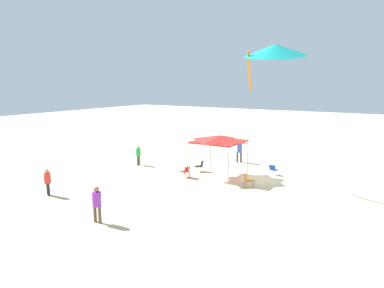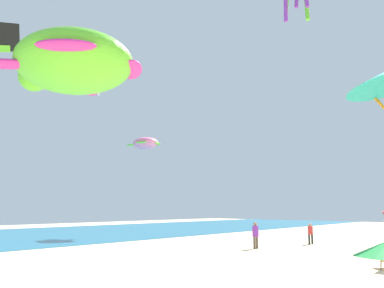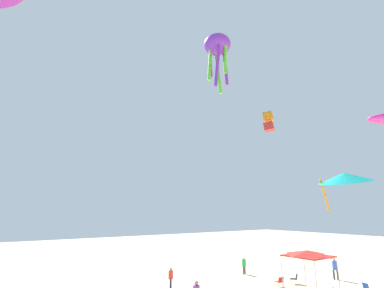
# 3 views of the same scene
# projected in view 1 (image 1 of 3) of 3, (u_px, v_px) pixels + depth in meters

# --- Properties ---
(ground) EXTENTS (120.00, 120.00, 0.10)m
(ground) POSITION_uv_depth(u_px,v_px,m) (262.00, 179.00, 24.89)
(ground) COLOR beige
(canopy_tent) EXTENTS (3.15, 3.14, 2.95)m
(canopy_tent) POSITION_uv_depth(u_px,v_px,m) (219.00, 139.00, 24.79)
(canopy_tent) COLOR #B7B7BC
(canopy_tent) RESTS_ON ground
(folding_chair_right_of_tent) EXTENTS (0.80, 0.81, 0.82)m
(folding_chair_right_of_tent) POSITION_uv_depth(u_px,v_px,m) (200.00, 165.00, 26.58)
(folding_chair_right_of_tent) COLOR black
(folding_chair_right_of_tent) RESTS_ON ground
(folding_chair_facing_ocean) EXTENTS (0.74, 0.66, 0.82)m
(folding_chair_facing_ocean) POSITION_uv_depth(u_px,v_px,m) (186.00, 171.00, 24.92)
(folding_chair_facing_ocean) COLOR black
(folding_chair_facing_ocean) RESTS_ON ground
(folding_chair_left_of_tent) EXTENTS (0.65, 0.73, 0.82)m
(folding_chair_left_of_tent) POSITION_uv_depth(u_px,v_px,m) (273.00, 169.00, 25.43)
(folding_chair_left_of_tent) COLOR black
(folding_chair_left_of_tent) RESTS_ON ground
(folding_chair_near_cooler) EXTENTS (0.71, 0.63, 0.82)m
(folding_chair_near_cooler) POSITION_uv_depth(u_px,v_px,m) (248.00, 179.00, 22.73)
(folding_chair_near_cooler) COLOR black
(folding_chair_near_cooler) RESTS_ON ground
(person_watching_sky) EXTENTS (0.48, 0.42, 1.78)m
(person_watching_sky) POSITION_uv_depth(u_px,v_px,m) (97.00, 201.00, 16.79)
(person_watching_sky) COLOR brown
(person_watching_sky) RESTS_ON ground
(person_far_stroller) EXTENTS (0.39, 0.42, 1.62)m
(person_far_stroller) POSITION_uv_depth(u_px,v_px,m) (138.00, 153.00, 28.55)
(person_far_stroller) COLOR brown
(person_far_stroller) RESTS_ON ground
(person_by_tent) EXTENTS (0.40, 0.38, 1.60)m
(person_by_tent) POSITION_uv_depth(u_px,v_px,m) (47.00, 180.00, 20.91)
(person_by_tent) COLOR black
(person_by_tent) RESTS_ON ground
(person_beachcomber) EXTENTS (0.44, 0.44, 1.86)m
(person_beachcomber) POSITION_uv_depth(u_px,v_px,m) (239.00, 149.00, 29.55)
(person_beachcomber) COLOR #33384C
(person_beachcomber) RESTS_ON ground
(kite_delta_teal) EXTENTS (4.67, 4.71, 3.16)m
(kite_delta_teal) POSITION_uv_depth(u_px,v_px,m) (275.00, 50.00, 21.54)
(kite_delta_teal) COLOR teal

